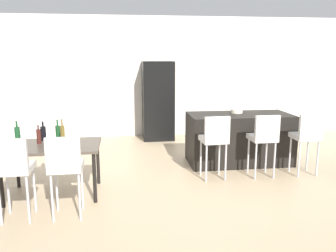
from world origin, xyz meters
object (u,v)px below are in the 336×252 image
object	(u,v)px
fruit_bowl	(237,111)
wine_bottle_end	(39,136)
wine_bottle_right	(43,133)
bar_chair_left	(215,137)
wine_bottle_far	(63,134)
kitchen_island	(239,139)
dining_chair_near	(13,166)
bar_chair_right	(307,134)
bar_chair_middle	(264,136)
wine_glass_middle	(24,142)
refrigerator	(158,101)
wine_bottle_near	(58,132)
dining_table	(52,150)
dining_chair_far	(65,164)
wine_bottle_corner	(18,135)
wine_glass_left	(20,132)

from	to	relation	value
fruit_bowl	wine_bottle_end	bearing A→B (deg)	-160.72
wine_bottle_right	fruit_bowl	size ratio (longest dim) A/B	1.32
bar_chair_left	fruit_bowl	size ratio (longest dim) A/B	4.84
wine_bottle_far	kitchen_island	bearing A→B (deg)	18.54
dining_chair_near	wine_bottle_right	xyz separation A→B (m)	(0.13, 1.07, 0.15)
bar_chair_right	dining_chair_near	bearing A→B (deg)	-165.70
kitchen_island	wine_bottle_right	distance (m)	3.43
bar_chair_middle	wine_glass_middle	xyz separation A→B (m)	(-3.54, -0.63, 0.17)
wine_bottle_right	refrigerator	xyz separation A→B (m)	(2.01, 2.95, 0.07)
wine_bottle_right	fruit_bowl	bearing A→B (deg)	16.49
wine_bottle_near	bar_chair_left	bearing A→B (deg)	-0.94
dining_table	wine_bottle_near	bearing A→B (deg)	85.42
dining_chair_near	wine_bottle_near	size ratio (longest dim) A/B	3.54
kitchen_island	dining_chair_near	size ratio (longest dim) A/B	1.78
bar_chair_middle	dining_table	xyz separation A→B (m)	(-3.26, -0.31, -0.03)
bar_chair_left	dining_chair_near	distance (m)	2.95
wine_bottle_near	wine_bottle_far	bearing A→B (deg)	-65.27
dining_chair_far	wine_bottle_far	xyz separation A→B (m)	(-0.16, 0.91, 0.17)
kitchen_island	bar_chair_left	size ratio (longest dim) A/B	1.78
wine_bottle_near	wine_bottle_corner	size ratio (longest dim) A/B	0.87
bar_chair_middle	wine_glass_middle	size ratio (longest dim) A/B	6.03
wine_bottle_end	bar_chair_middle	bearing A→B (deg)	3.48
dining_table	wine_bottle_near	xyz separation A→B (m)	(0.03, 0.35, 0.18)
wine_bottle_corner	wine_glass_left	world-z (taller)	wine_bottle_corner
wine_glass_left	wine_glass_middle	xyz separation A→B (m)	(0.24, -0.68, 0.00)
wine_bottle_right	wine_bottle_far	xyz separation A→B (m)	(0.30, -0.16, 0.02)
kitchen_island	wine_bottle_end	distance (m)	3.50
wine_glass_middle	dining_table	bearing A→B (deg)	48.86
dining_chair_near	wine_bottle_right	distance (m)	1.09
wine_bottle_near	wine_glass_middle	distance (m)	0.74
wine_bottle_corner	wine_bottle_end	xyz separation A→B (m)	(0.27, 0.04, -0.03)
wine_bottle_right	bar_chair_left	bearing A→B (deg)	0.55
wine_bottle_right	wine_bottle_end	bearing A→B (deg)	-97.54
bar_chair_middle	dining_chair_near	bearing A→B (deg)	-162.86
kitchen_island	bar_chair_middle	bearing A→B (deg)	-81.03
kitchen_island	dining_chair_far	size ratio (longest dim) A/B	1.78
dining_table	wine_bottle_near	distance (m)	0.40
dining_chair_near	wine_bottle_far	world-z (taller)	wine_bottle_far
dining_chair_near	wine_bottle_right	bearing A→B (deg)	83.21
wine_bottle_far	wine_glass_left	xyz separation A→B (m)	(-0.65, 0.23, -0.01)
dining_table	bar_chair_right	bearing A→B (deg)	4.47
dining_chair_near	wine_bottle_corner	distance (m)	0.88
wine_bottle_far	refrigerator	distance (m)	3.55
refrigerator	wine_glass_middle	bearing A→B (deg)	-120.81
wine_bottle_near	fruit_bowl	world-z (taller)	wine_bottle_near
wine_glass_left	kitchen_island	bearing A→B (deg)	11.97
bar_chair_left	bar_chair_right	xyz separation A→B (m)	(1.56, -0.00, 0.00)
wine_glass_left	wine_glass_middle	world-z (taller)	same
dining_chair_near	dining_chair_far	world-z (taller)	same
bar_chair_right	wine_bottle_far	xyz separation A→B (m)	(-3.88, -0.19, 0.17)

